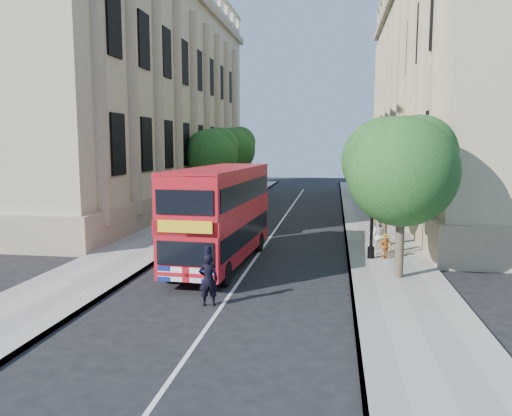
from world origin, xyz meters
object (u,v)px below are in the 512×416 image
at_px(police_constable, 208,280).
at_px(woman_pedestrian, 377,235).
at_px(lamp_post, 372,203).
at_px(double_decker_bus, 221,213).
at_px(box_van, 223,205).

height_order(police_constable, woman_pedestrian, woman_pedestrian).
bearing_deg(police_constable, woman_pedestrian, -139.42).
xyz_separation_m(lamp_post, double_decker_bus, (-6.22, -1.67, -0.31)).
height_order(double_decker_bus, police_constable, double_decker_bus).
distance_m(lamp_post, double_decker_bus, 6.45).
height_order(lamp_post, woman_pedestrian, lamp_post).
relative_size(police_constable, woman_pedestrian, 1.00).
xyz_separation_m(lamp_post, box_van, (-7.91, 6.05, -0.94)).
distance_m(lamp_post, police_constable, 8.97).
height_order(box_van, police_constable, box_van).
xyz_separation_m(police_constable, woman_pedestrian, (5.77, 7.93, 0.12)).
distance_m(lamp_post, box_van, 10.00).
height_order(lamp_post, box_van, lamp_post).
distance_m(double_decker_bus, police_constable, 5.51).
bearing_deg(double_decker_bus, lamp_post, 18.13).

